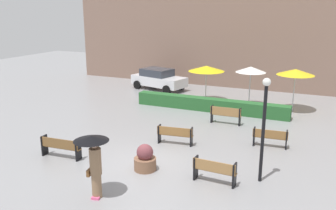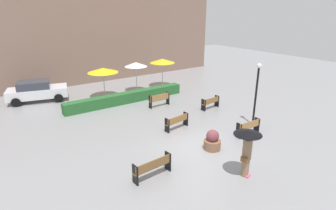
# 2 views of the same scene
# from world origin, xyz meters

# --- Properties ---
(ground_plane) EXTENTS (60.00, 60.00, 0.00)m
(ground_plane) POSITION_xyz_m (0.00, 0.00, 0.00)
(ground_plane) COLOR gray
(bench_near_right) EXTENTS (1.56, 0.42, 0.86)m
(bench_near_right) POSITION_xyz_m (3.12, -0.47, 0.51)
(bench_near_right) COLOR #9E7242
(bench_near_right) RESTS_ON ground
(bench_mid_center) EXTENTS (1.65, 0.56, 0.83)m
(bench_mid_center) POSITION_xyz_m (0.38, 2.45, 0.49)
(bench_mid_center) COLOR olive
(bench_mid_center) RESTS_ON ground
(bench_near_left) EXTENTS (1.79, 0.49, 0.85)m
(bench_near_left) POSITION_xyz_m (-3.32, -0.88, 0.50)
(bench_near_left) COLOR brown
(bench_near_left) RESTS_ON ground
(bench_back_row) EXTENTS (1.64, 0.36, 0.93)m
(bench_back_row) POSITION_xyz_m (1.66, 6.30, 0.55)
(bench_back_row) COLOR #9E7242
(bench_back_row) RESTS_ON ground
(bench_far_right) EXTENTS (1.53, 0.50, 0.82)m
(bench_far_right) POSITION_xyz_m (4.35, 3.87, 0.48)
(bench_far_right) COLOR olive
(bench_far_right) RESTS_ON ground
(pedestrian_with_umbrella) EXTENTS (1.13, 1.13, 2.11)m
(pedestrian_with_umbrella) POSITION_xyz_m (-0.12, -2.98, 1.44)
(pedestrian_with_umbrella) COLOR #8C6B4C
(pedestrian_with_umbrella) RESTS_ON ground
(planter_pot) EXTENTS (0.85, 0.85, 1.03)m
(planter_pot) POSITION_xyz_m (0.39, -0.49, 0.44)
(planter_pot) COLOR brown
(planter_pot) RESTS_ON ground
(lamp_post) EXTENTS (0.28, 0.28, 3.74)m
(lamp_post) POSITION_xyz_m (4.56, 0.36, 2.31)
(lamp_post) COLOR black
(lamp_post) RESTS_ON ground
(patio_umbrella_yellow) EXTENTS (2.33, 2.33, 2.39)m
(patio_umbrella_yellow) POSITION_xyz_m (-0.81, 10.39, 2.21)
(patio_umbrella_yellow) COLOR silver
(patio_umbrella_yellow) RESTS_ON ground
(patio_umbrella_white) EXTENTS (1.86, 1.86, 2.52)m
(patio_umbrella_white) POSITION_xyz_m (2.04, 10.41, 2.34)
(patio_umbrella_white) COLOR silver
(patio_umbrella_white) RESTS_ON ground
(patio_umbrella_yellow_far) EXTENTS (2.17, 2.17, 2.54)m
(patio_umbrella_yellow_far) POSITION_xyz_m (4.65, 10.43, 2.36)
(patio_umbrella_yellow_far) COLOR silver
(patio_umbrella_yellow_far) RESTS_ON ground
(hedge_strip) EXTENTS (9.31, 0.70, 0.77)m
(hedge_strip) POSITION_xyz_m (0.12, 8.40, 0.38)
(hedge_strip) COLOR #28602D
(hedge_strip) RESTS_ON ground
(building_facade) EXTENTS (28.00, 1.20, 10.18)m
(building_facade) POSITION_xyz_m (0.00, 16.00, 5.09)
(building_facade) COLOR #846656
(building_facade) RESTS_ON ground
(parked_car) EXTENTS (4.50, 2.76, 1.57)m
(parked_car) POSITION_xyz_m (-5.29, 12.58, 0.82)
(parked_car) COLOR silver
(parked_car) RESTS_ON ground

